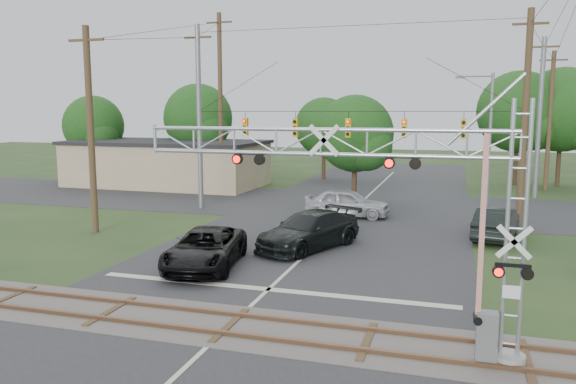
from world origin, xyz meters
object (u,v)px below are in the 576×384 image
(pickup_black, at_px, (205,249))
(streetlight, at_px, (487,135))
(car_dark, at_px, (309,231))
(commercial_building, at_px, (167,163))
(traffic_signal_span, at_px, (364,120))
(crossing_gantry, at_px, (392,198))
(sedan_silver, at_px, (347,203))

(pickup_black, xyz_separation_m, streetlight, (11.19, 16.52, 3.99))
(car_dark, distance_m, commercial_building, 24.57)
(traffic_signal_span, distance_m, pickup_black, 14.07)
(crossing_gantry, bearing_deg, traffic_signal_span, 101.30)
(streetlight, bearing_deg, pickup_black, -124.13)
(car_dark, bearing_deg, sedan_silver, 113.03)
(streetlight, bearing_deg, traffic_signal_span, -149.58)
(car_dark, height_order, commercial_building, commercial_building)
(car_dark, xyz_separation_m, sedan_silver, (0.21, 8.08, 0.01))
(sedan_silver, relative_size, streetlight, 0.58)
(commercial_building, bearing_deg, pickup_black, -57.13)
(pickup_black, xyz_separation_m, commercial_building, (-13.76, 21.95, 1.12))
(car_dark, height_order, sedan_silver, sedan_silver)
(commercial_building, distance_m, streetlight, 25.70)
(traffic_signal_span, relative_size, car_dark, 3.37)
(pickup_black, xyz_separation_m, sedan_silver, (3.38, 12.27, 0.08))
(commercial_building, height_order, streetlight, streetlight)
(traffic_signal_span, bearing_deg, commercial_building, 152.29)
(traffic_signal_span, xyz_separation_m, sedan_silver, (-0.91, -0.20, -4.83))
(commercial_building, bearing_deg, car_dark, -45.58)
(commercial_building, bearing_deg, crossing_gantry, -51.25)
(car_dark, relative_size, sedan_silver, 1.16)
(crossing_gantry, height_order, streetlight, streetlight)
(crossing_gantry, height_order, pickup_black, crossing_gantry)
(traffic_signal_span, xyz_separation_m, commercial_building, (-18.06, 9.48, -3.79))
(crossing_gantry, relative_size, car_dark, 1.76)
(traffic_signal_span, bearing_deg, sedan_silver, -167.89)
(pickup_black, relative_size, streetlight, 0.65)
(car_dark, relative_size, commercial_building, 0.35)
(car_dark, height_order, streetlight, streetlight)
(crossing_gantry, distance_m, commercial_building, 35.38)
(car_dark, bearing_deg, traffic_signal_span, 106.81)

